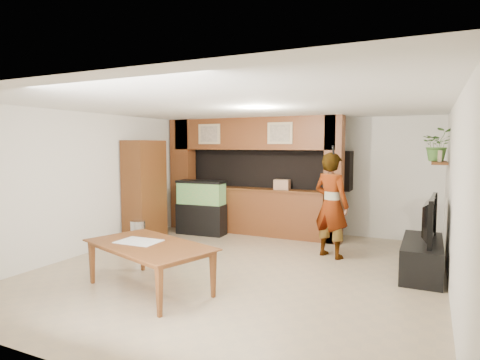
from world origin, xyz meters
The scene contains 20 objects.
floor centered at (0.00, 0.00, 0.00)m, with size 6.50×6.50×0.00m, color #9D896D.
ceiling centered at (0.00, 0.00, 2.60)m, with size 6.50×6.50×0.00m, color white.
wall_back centered at (0.00, 3.25, 1.30)m, with size 6.00×6.00×0.00m, color silver.
wall_left centered at (-3.00, 0.00, 1.30)m, with size 6.50×6.50×0.00m, color silver.
wall_right centered at (3.00, 0.00, 1.30)m, with size 6.50×6.50×0.00m, color silver.
partition centered at (-0.95, 2.64, 1.31)m, with size 4.20×0.99×2.60m.
wall_clock centered at (-2.97, 1.00, 1.90)m, with size 0.05×0.25×0.25m.
wall_shelf centered at (2.85, 1.95, 1.70)m, with size 0.25×0.90×0.04m, color brown.
pantry_cabinet centered at (-2.70, 0.99, 1.05)m, with size 0.52×0.86×2.10m, color brown.
trash_can centered at (-2.41, 0.40, 0.26)m, with size 0.29×0.29×0.52m, color #B2B2B7.
aquarium centered at (-1.89, 1.95, 0.59)m, with size 1.09×0.41×1.21m.
tv_stand centered at (2.65, 1.02, 0.26)m, with size 0.57×1.57×0.52m, color black.
television centered at (2.65, 1.02, 0.87)m, with size 1.22×0.16×0.70m, color black.
photo_frame centered at (2.85, 1.78, 1.82)m, with size 0.03×0.14×0.19m, color tan.
potted_plant centered at (2.82, 2.11, 2.01)m, with size 0.52×0.45×0.58m, color #41712D.
person centered at (1.15, 1.36, 0.94)m, with size 0.68×0.45×1.87m, color olive.
microphone centered at (1.20, 1.20, 1.92)m, with size 0.04×0.04×0.16m, color black.
dining_table centered at (-0.74, -1.40, 0.32)m, with size 1.85×1.03×0.65m, color brown.
newspaper_a centered at (-0.94, -1.33, 0.65)m, with size 0.58×0.42×0.01m, color silver.
counter_box centered at (-0.16, 2.45, 1.15)m, with size 0.33×0.22×0.22m, color #9E7455.
Camera 1 is at (2.71, -5.71, 2.00)m, focal length 30.00 mm.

